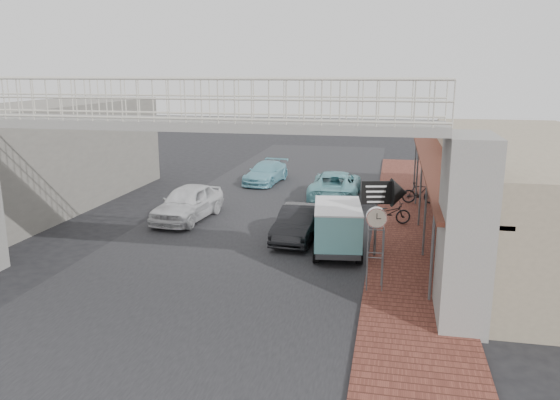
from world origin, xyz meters
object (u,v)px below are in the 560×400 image
at_px(angkot_far, 266,173).
at_px(arrow_sign, 397,194).
at_px(motorcycle_far, 420,193).
at_px(angkot_curb, 336,185).
at_px(white_hatchback, 188,203).
at_px(angkot_van, 337,222).
at_px(street_clock, 376,221).
at_px(motorcycle_near, 389,213).
at_px(dark_sedan, 299,223).

xyz_separation_m(angkot_far, arrow_sign, (7.56, -12.18, 1.74)).
bearing_deg(motorcycle_far, angkot_far, 63.78).
bearing_deg(angkot_curb, white_hatchback, 40.89).
distance_m(angkot_van, street_clock, 3.93).
relative_size(angkot_far, arrow_sign, 1.53).
relative_size(white_hatchback, motorcycle_near, 2.45).
xyz_separation_m(angkot_far, motorcycle_far, (8.78, -3.89, 0.01)).
height_order(white_hatchback, street_clock, street_clock).
bearing_deg(white_hatchback, angkot_far, 85.90).
distance_m(white_hatchback, street_clock, 10.87).
bearing_deg(arrow_sign, motorcycle_far, 68.54).
distance_m(angkot_far, motorcycle_near, 10.89).
relative_size(angkot_curb, motorcycle_far, 3.05).
distance_m(angkot_van, motorcycle_far, 8.70).
relative_size(dark_sedan, angkot_curb, 0.76).
distance_m(angkot_van, arrow_sign, 2.40).
bearing_deg(dark_sedan, motorcycle_near, 40.82).
height_order(angkot_van, motorcycle_far, angkot_van).
height_order(angkot_van, street_clock, street_clock).
bearing_deg(white_hatchback, motorcycle_far, 31.21).
relative_size(white_hatchback, angkot_far, 1.08).
relative_size(angkot_curb, arrow_sign, 1.91).
bearing_deg(dark_sedan, angkot_curb, 88.60).
distance_m(white_hatchback, angkot_van, 7.70).
relative_size(motorcycle_near, arrow_sign, 0.67).
bearing_deg(street_clock, angkot_curb, 97.21).
xyz_separation_m(dark_sedan, motorcycle_near, (3.47, 2.61, -0.07)).
relative_size(motorcycle_near, motorcycle_far, 1.07).
bearing_deg(arrow_sign, angkot_curb, 95.90).
height_order(dark_sedan, motorcycle_near, dark_sedan).
bearing_deg(motorcycle_near, angkot_far, 27.01).
height_order(dark_sedan, motorcycle_far, dark_sedan).
bearing_deg(dark_sedan, street_clock, -52.67).
distance_m(angkot_far, street_clock, 16.99).
bearing_deg(angkot_far, motorcycle_far, -17.07).
bearing_deg(angkot_van, motorcycle_near, 57.48).
bearing_deg(motorcycle_near, dark_sedan, 111.81).
relative_size(angkot_far, motorcycle_near, 2.27).
distance_m(angkot_far, arrow_sign, 14.44).
height_order(dark_sedan, angkot_far, dark_sedan).
height_order(angkot_far, motorcycle_near, angkot_far).
bearing_deg(motorcycle_far, white_hatchback, 113.15).
xyz_separation_m(angkot_van, arrow_sign, (2.07, -0.25, 1.20)).
xyz_separation_m(white_hatchback, angkot_far, (1.53, 8.80, -0.16)).
bearing_deg(dark_sedan, angkot_far, 113.65).
bearing_deg(white_hatchback, angkot_van, -18.26).
relative_size(white_hatchback, dark_sedan, 1.14).
distance_m(street_clock, arrow_sign, 3.29).
distance_m(motorcycle_near, arrow_sign, 4.48).
distance_m(angkot_curb, arrow_sign, 9.48).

